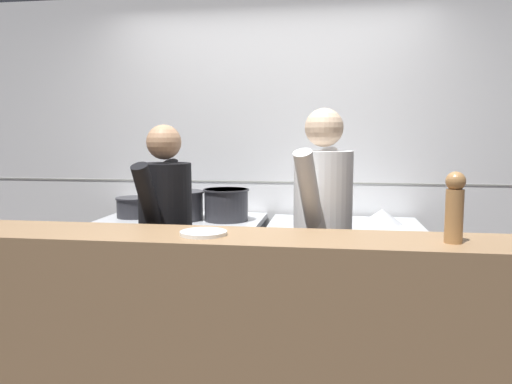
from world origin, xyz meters
name	(u,v)px	position (x,y,z in m)	size (l,w,h in m)	color
wall_back_tiled	(272,163)	(0.00, 1.43, 1.30)	(8.00, 0.06, 2.60)	white
oven_range	(183,278)	(-0.62, 1.02, 0.45)	(1.18, 0.71, 0.91)	#232326
prep_counter	(343,286)	(0.57, 1.02, 0.45)	(1.05, 0.65, 0.90)	#B7BABF
pass_counter	(223,339)	(-0.05, -0.17, 0.52)	(2.92, 0.45, 1.04)	#93704C
stock_pot	(135,206)	(-0.98, 1.02, 0.99)	(0.28, 0.28, 0.15)	#2D2D33
sauce_pot	(180,205)	(-0.61, 0.97, 1.02)	(0.35, 0.35, 0.21)	#2D2D33
braising_pot	(226,204)	(-0.27, 0.98, 1.03)	(0.33, 0.33, 0.23)	#2D2D33
mixing_bowl_steel	(382,216)	(0.82, 1.05, 0.95)	(0.28, 0.28, 0.11)	#B7BABF
plated_dish_main	(203,233)	(-0.14, -0.19, 1.05)	(0.23, 0.23, 0.02)	white
pepper_mill	(455,206)	(1.01, -0.20, 1.21)	(0.09, 0.09, 0.32)	#AD7A47
chef_head_cook	(166,240)	(-0.53, 0.39, 0.88)	(0.36, 0.69, 1.58)	black
chef_sous	(322,236)	(0.42, 0.40, 0.93)	(0.43, 0.72, 1.67)	black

